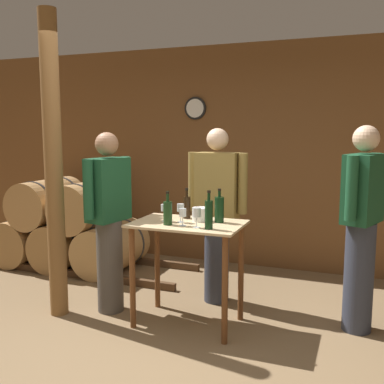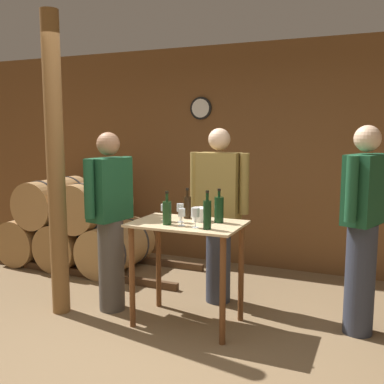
{
  "view_description": "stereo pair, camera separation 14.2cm",
  "coord_description": "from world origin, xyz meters",
  "px_view_note": "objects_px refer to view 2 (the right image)",
  "views": [
    {
      "loc": [
        1.35,
        -2.72,
        1.69
      ],
      "look_at": [
        -0.03,
        0.85,
        1.15
      ],
      "focal_mm": 42.0,
      "sensor_mm": 36.0,
      "label": 1
    },
    {
      "loc": [
        1.48,
        -2.67,
        1.69
      ],
      "look_at": [
        -0.03,
        0.85,
        1.15
      ],
      "focal_mm": 42.0,
      "sensor_mm": 36.0,
      "label": 2
    }
  ],
  "objects_px": {
    "wine_bottle_center": "(219,209)",
    "person_host": "(110,218)",
    "wine_glass_far_side": "(195,213)",
    "wine_glass_near_center": "(180,209)",
    "wine_bottle_left": "(187,206)",
    "wine_bottle_right": "(207,214)",
    "person_visitor_bearded": "(363,226)",
    "wine_glass_near_right": "(182,213)",
    "wine_bottle_far_left": "(167,212)",
    "person_visitor_with_scarf": "(219,212)",
    "ice_bucket": "(200,214)",
    "wooden_post": "(56,167)",
    "wine_glass_near_left": "(165,208)"
  },
  "relations": [
    {
      "from": "wine_bottle_center",
      "to": "person_host",
      "type": "relative_size",
      "value": 0.17
    },
    {
      "from": "wine_glass_far_side",
      "to": "wine_glass_near_center",
      "type": "bearing_deg",
      "value": 144.01
    },
    {
      "from": "wine_glass_near_center",
      "to": "wine_bottle_left",
      "type": "bearing_deg",
      "value": 94.45
    },
    {
      "from": "wine_bottle_right",
      "to": "person_visitor_bearded",
      "type": "bearing_deg",
      "value": 26.27
    },
    {
      "from": "wine_glass_near_right",
      "to": "person_host",
      "type": "xyz_separation_m",
      "value": [
        -0.79,
        0.14,
        -0.13
      ]
    },
    {
      "from": "wine_bottle_left",
      "to": "wine_glass_far_side",
      "type": "distance_m",
      "value": 0.39
    },
    {
      "from": "wine_bottle_far_left",
      "to": "wine_bottle_center",
      "type": "height_order",
      "value": "wine_bottle_center"
    },
    {
      "from": "person_host",
      "to": "person_visitor_with_scarf",
      "type": "relative_size",
      "value": 0.98
    },
    {
      "from": "wine_glass_near_center",
      "to": "ice_bucket",
      "type": "xyz_separation_m",
      "value": [
        0.14,
        0.11,
        -0.06
      ]
    },
    {
      "from": "person_host",
      "to": "person_visitor_bearded",
      "type": "relative_size",
      "value": 0.97
    },
    {
      "from": "wooden_post",
      "to": "wine_glass_near_right",
      "type": "xyz_separation_m",
      "value": [
        1.19,
        0.1,
        -0.35
      ]
    },
    {
      "from": "wine_glass_near_center",
      "to": "wine_glass_far_side",
      "type": "distance_m",
      "value": 0.25
    },
    {
      "from": "wine_bottle_right",
      "to": "person_visitor_with_scarf",
      "type": "relative_size",
      "value": 0.18
    },
    {
      "from": "person_visitor_with_scarf",
      "to": "person_visitor_bearded",
      "type": "distance_m",
      "value": 1.32
    },
    {
      "from": "person_host",
      "to": "person_visitor_bearded",
      "type": "bearing_deg",
      "value": 10.08
    },
    {
      "from": "wooden_post",
      "to": "wine_glass_near_left",
      "type": "distance_m",
      "value": 1.06
    },
    {
      "from": "person_visitor_with_scarf",
      "to": "person_visitor_bearded",
      "type": "xyz_separation_m",
      "value": [
        1.31,
        -0.2,
        0.01
      ]
    },
    {
      "from": "person_visitor_bearded",
      "to": "wine_glass_near_right",
      "type": "bearing_deg",
      "value": -159.12
    },
    {
      "from": "wine_glass_near_left",
      "to": "wine_glass_far_side",
      "type": "bearing_deg",
      "value": -21.93
    },
    {
      "from": "wine_bottle_left",
      "to": "wine_glass_near_right",
      "type": "height_order",
      "value": "wine_bottle_left"
    },
    {
      "from": "wooden_post",
      "to": "wine_glass_far_side",
      "type": "relative_size",
      "value": 16.61
    },
    {
      "from": "wine_glass_far_side",
      "to": "ice_bucket",
      "type": "distance_m",
      "value": 0.27
    },
    {
      "from": "wine_glass_near_left",
      "to": "wine_bottle_left",
      "type": "bearing_deg",
      "value": 55.73
    },
    {
      "from": "wooden_post",
      "to": "person_visitor_with_scarf",
      "type": "relative_size",
      "value": 1.59
    },
    {
      "from": "wine_bottle_center",
      "to": "wine_glass_near_left",
      "type": "distance_m",
      "value": 0.47
    },
    {
      "from": "wine_glass_far_side",
      "to": "ice_bucket",
      "type": "bearing_deg",
      "value": 103.14
    },
    {
      "from": "wine_glass_near_left",
      "to": "wine_glass_near_center",
      "type": "relative_size",
      "value": 0.93
    },
    {
      "from": "wine_bottle_left",
      "to": "person_visitor_with_scarf",
      "type": "height_order",
      "value": "person_visitor_with_scarf"
    },
    {
      "from": "wine_bottle_center",
      "to": "person_visitor_with_scarf",
      "type": "relative_size",
      "value": 0.17
    },
    {
      "from": "wine_glass_near_right",
      "to": "person_visitor_bearded",
      "type": "distance_m",
      "value": 1.47
    },
    {
      "from": "wine_glass_near_center",
      "to": "wine_bottle_right",
      "type": "bearing_deg",
      "value": -27.29
    },
    {
      "from": "wine_glass_near_right",
      "to": "person_visitor_bearded",
      "type": "bearing_deg",
      "value": 20.88
    },
    {
      "from": "person_host",
      "to": "person_visitor_bearded",
      "type": "height_order",
      "value": "person_visitor_bearded"
    },
    {
      "from": "wine_bottle_left",
      "to": "person_host",
      "type": "bearing_deg",
      "value": -166.98
    },
    {
      "from": "wooden_post",
      "to": "wine_bottle_far_left",
      "type": "xyz_separation_m",
      "value": [
        1.06,
        0.09,
        -0.34
      ]
    },
    {
      "from": "wine_bottle_far_left",
      "to": "ice_bucket",
      "type": "xyz_separation_m",
      "value": [
        0.2,
        0.24,
        -0.05
      ]
    },
    {
      "from": "wine_bottle_far_left",
      "to": "wine_glass_near_right",
      "type": "height_order",
      "value": "wine_bottle_far_left"
    },
    {
      "from": "wine_glass_near_right",
      "to": "person_visitor_with_scarf",
      "type": "height_order",
      "value": "person_visitor_with_scarf"
    },
    {
      "from": "wine_glass_near_center",
      "to": "wine_glass_near_right",
      "type": "relative_size",
      "value": 1.11
    },
    {
      "from": "wine_bottle_center",
      "to": "person_visitor_bearded",
      "type": "xyz_separation_m",
      "value": [
        1.13,
        0.28,
        -0.1
      ]
    },
    {
      "from": "wine_bottle_right",
      "to": "wine_glass_near_right",
      "type": "xyz_separation_m",
      "value": [
        -0.24,
        0.04,
        -0.02
      ]
    },
    {
      "from": "wine_bottle_left",
      "to": "wine_glass_near_right",
      "type": "distance_m",
      "value": 0.31
    },
    {
      "from": "wine_bottle_center",
      "to": "wine_bottle_right",
      "type": "distance_m",
      "value": 0.28
    },
    {
      "from": "wine_glass_near_left",
      "to": "person_visitor_with_scarf",
      "type": "distance_m",
      "value": 0.68
    },
    {
      "from": "wine_bottle_center",
      "to": "wine_glass_near_center",
      "type": "height_order",
      "value": "wine_bottle_center"
    },
    {
      "from": "wine_bottle_right",
      "to": "wine_bottle_center",
      "type": "bearing_deg",
      "value": 90.2
    },
    {
      "from": "wooden_post",
      "to": "wine_glass_near_left",
      "type": "relative_size",
      "value": 18.16
    },
    {
      "from": "wine_bottle_left",
      "to": "wine_glass_near_center",
      "type": "relative_size",
      "value": 1.7
    },
    {
      "from": "wine_glass_near_left",
      "to": "wine_glass_near_center",
      "type": "bearing_deg",
      "value": 3.1
    },
    {
      "from": "wine_glass_near_center",
      "to": "wine_glass_far_side",
      "type": "bearing_deg",
      "value": -35.99
    }
  ]
}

